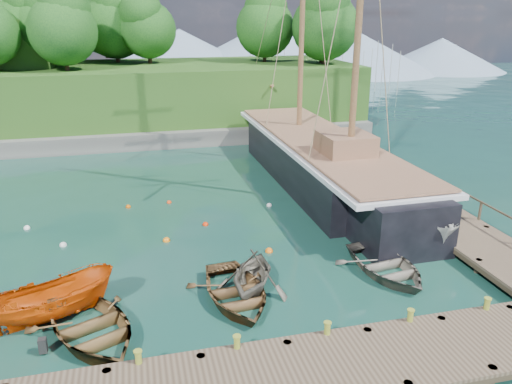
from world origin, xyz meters
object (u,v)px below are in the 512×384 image
rowboat_0 (92,337)px  schooner (320,164)px  rowboat_3 (385,274)px  motorboat_orange (55,319)px  rowboat_1 (252,291)px  rowboat_2 (236,300)px  cabin_boat_white (428,239)px

rowboat_0 → schooner: (13.53, 13.89, 1.24)m
rowboat_3 → motorboat_orange: motorboat_orange is taller
rowboat_1 → motorboat_orange: 7.39m
rowboat_3 → schooner: (1.66, 12.25, 1.24)m
rowboat_0 → rowboat_2: bearing=-12.4°
rowboat_1 → motorboat_orange: (-7.39, -0.21, 0.00)m
motorboat_orange → rowboat_1: bearing=-106.8°
rowboat_2 → schooner: size_ratio=0.15×
schooner → cabin_boat_white: bearing=-78.8°
motorboat_orange → cabin_boat_white: cabin_boat_white is taller
rowboat_0 → schooner: schooner is taller
cabin_boat_white → schooner: 9.95m
rowboat_1 → schooner: bearing=84.2°
rowboat_2 → schooner: schooner is taller
schooner → rowboat_1: bearing=-122.1°
motorboat_orange → cabin_boat_white: bearing=-99.0°
schooner → rowboat_3: bearing=-98.3°
cabin_boat_white → schooner: size_ratio=0.17×
rowboat_1 → rowboat_2: 0.95m
rowboat_3 → motorboat_orange: (-13.23, -0.20, 0.00)m
rowboat_1 → rowboat_3: (5.85, -0.01, 0.00)m
rowboat_0 → rowboat_1: (6.03, 1.64, 0.00)m
rowboat_0 → rowboat_3: rowboat_0 is taller
rowboat_0 → schooner: 19.43m
cabin_boat_white → rowboat_1: bearing=-147.6°
rowboat_3 → rowboat_2: bearing=176.8°
motorboat_orange → schooner: (14.90, 12.45, 1.24)m
rowboat_0 → rowboat_1: rowboat_1 is taller
rowboat_0 → rowboat_1: size_ratio=1.45×
motorboat_orange → rowboat_2: bearing=-111.2°
rowboat_0 → rowboat_2: rowboat_0 is taller
rowboat_2 → cabin_boat_white: bearing=12.0°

